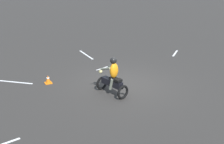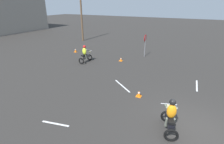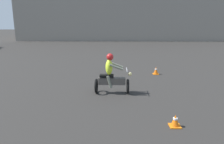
% 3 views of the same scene
% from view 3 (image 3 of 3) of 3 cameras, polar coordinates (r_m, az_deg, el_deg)
% --- Properties ---
extents(motorcycle_rider_background, '(1.52, 0.70, 1.66)m').
position_cam_3_polar(motorcycle_rider_background, '(8.88, -0.23, -1.09)').
color(motorcycle_rider_background, black).
rests_on(motorcycle_rider_background, ground).
extents(traffic_cone_mid_left, '(0.32, 0.32, 0.43)m').
position_cam_3_polar(traffic_cone_mid_left, '(12.24, 11.41, 0.35)').
color(traffic_cone_mid_left, orange).
rests_on(traffic_cone_mid_left, ground).
extents(traffic_cone_far_right, '(0.32, 0.32, 0.36)m').
position_cam_3_polar(traffic_cone_far_right, '(6.63, 16.17, -12.18)').
color(traffic_cone_far_right, orange).
rests_on(traffic_cone_far_right, ground).
extents(utility_pole_far, '(0.24, 0.24, 9.89)m').
position_cam_3_polar(utility_pole_far, '(30.17, -9.35, 17.45)').
color(utility_pole_far, brown).
rests_on(utility_pole_far, ground).
extents(building_backdrop, '(28.17, 11.65, 7.47)m').
position_cam_3_polar(building_backdrop, '(34.92, 2.21, 15.14)').
color(building_backdrop, gray).
rests_on(building_backdrop, ground).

